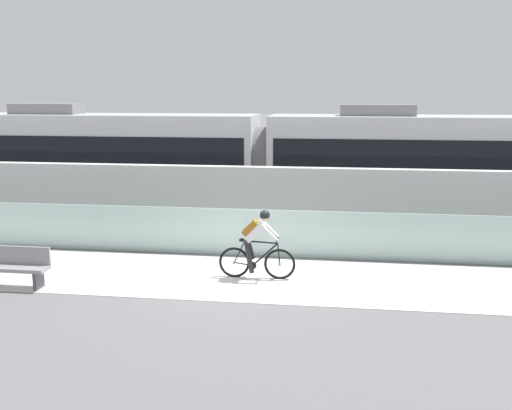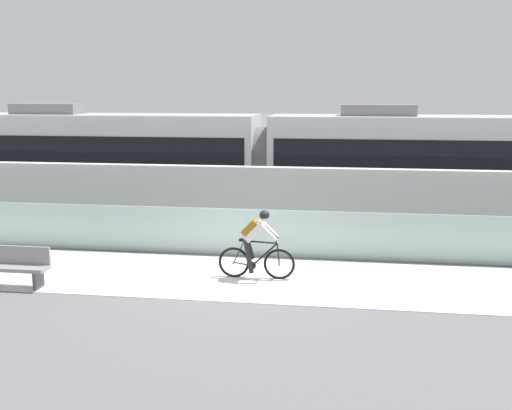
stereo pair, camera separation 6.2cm
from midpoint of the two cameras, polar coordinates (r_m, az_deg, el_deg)
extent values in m
plane|color=slate|center=(13.23, -1.40, -7.30)|extent=(200.00, 200.00, 0.00)
cube|color=silver|center=(13.23, -1.40, -7.28)|extent=(32.00, 3.20, 0.01)
cube|color=#ADC6C1|center=(14.82, -0.29, -2.78)|extent=(32.00, 0.05, 1.23)
cube|color=silver|center=(16.47, 0.57, 0.21)|extent=(32.00, 0.36, 2.11)
cube|color=#595654|center=(19.10, 1.48, -1.47)|extent=(32.00, 0.08, 0.01)
cube|color=#595654|center=(20.49, 1.92, -0.59)|extent=(32.00, 0.08, 0.01)
cube|color=silver|center=(21.01, -15.19, 4.56)|extent=(11.00, 2.50, 3.10)
cube|color=black|center=(20.97, -15.23, 5.51)|extent=(10.56, 2.54, 1.04)
cube|color=orange|center=(21.20, -15.00, 0.88)|extent=(10.78, 2.53, 0.28)
cube|color=slate|center=(21.73, -20.30, 9.05)|extent=(2.40, 1.10, 0.36)
cube|color=#232326|center=(22.81, -23.17, 0.63)|extent=(1.40, 1.88, 0.20)
cylinder|color=black|center=(22.22, -24.09, 0.13)|extent=(0.60, 0.10, 0.60)
cylinder|color=black|center=(23.43, -22.27, 0.81)|extent=(0.60, 0.10, 0.60)
cube|color=#232326|center=(20.15, -5.68, 0.19)|extent=(1.40, 1.88, 0.20)
cylinder|color=black|center=(19.48, -6.16, -0.39)|extent=(0.60, 0.10, 0.60)
cylinder|color=black|center=(20.85, -5.23, 0.40)|extent=(0.60, 0.10, 0.60)
cube|color=silver|center=(19.67, 17.54, 3.99)|extent=(11.00, 2.50, 3.10)
cube|color=black|center=(19.63, 17.60, 5.01)|extent=(10.56, 2.54, 1.04)
cube|color=orange|center=(19.88, 17.31, 0.08)|extent=(10.78, 2.53, 0.28)
cube|color=slate|center=(19.30, 11.97, 9.30)|extent=(2.40, 1.10, 0.36)
cube|color=#232326|center=(19.62, 7.10, -0.14)|extent=(1.40, 1.88, 0.20)
cylinder|color=black|center=(18.93, 7.07, -0.75)|extent=(0.60, 0.10, 0.60)
cylinder|color=black|center=(20.34, 7.12, 0.09)|extent=(0.60, 0.10, 0.60)
cylinder|color=#59595B|center=(19.52, 0.63, 4.46)|extent=(0.60, 2.30, 2.30)
torus|color=black|center=(13.02, 2.26, -5.95)|extent=(0.72, 0.06, 0.72)
cylinder|color=#99999E|center=(13.02, 2.26, -5.95)|extent=(0.07, 0.10, 0.07)
torus|color=black|center=(13.16, -2.32, -5.77)|extent=(0.72, 0.06, 0.72)
cylinder|color=#99999E|center=(13.16, -2.32, -5.77)|extent=(0.07, 0.10, 0.07)
cylinder|color=black|center=(13.00, 0.78, -4.99)|extent=(0.60, 0.04, 0.58)
cylinder|color=black|center=(13.04, -0.88, -4.87)|extent=(0.22, 0.04, 0.59)
cylinder|color=black|center=(12.93, 0.38, -3.75)|extent=(0.76, 0.04, 0.07)
cylinder|color=black|center=(13.13, -1.40, -5.94)|extent=(0.43, 0.03, 0.09)
cylinder|color=black|center=(13.06, -1.80, -4.71)|extent=(0.27, 0.02, 0.53)
cylinder|color=black|center=(12.96, 2.16, -4.91)|extent=(0.08, 0.03, 0.49)
cube|color=black|center=(12.97, -1.27, -3.54)|extent=(0.24, 0.10, 0.05)
cylinder|color=black|center=(12.87, 2.06, -3.43)|extent=(0.03, 0.58, 0.03)
cylinder|color=#262628|center=(13.11, -0.48, -6.10)|extent=(0.18, 0.02, 0.18)
cube|color=silver|center=(12.89, -0.31, -2.65)|extent=(0.50, 0.28, 0.51)
cube|color=#8C5919|center=(12.88, -0.72, -2.24)|extent=(0.38, 0.30, 0.38)
sphere|color=beige|center=(12.78, 0.75, -1.18)|extent=(0.20, 0.20, 0.20)
sphere|color=black|center=(12.77, 0.76, -1.03)|extent=(0.23, 0.23, 0.23)
cylinder|color=silver|center=(12.69, 1.19, -2.83)|extent=(0.41, 0.08, 0.41)
cylinder|color=silver|center=(13.00, 1.35, -2.49)|extent=(0.41, 0.08, 0.41)
cylinder|color=black|center=(12.96, -0.85, -5.17)|extent=(0.25, 0.11, 0.79)
cylinder|color=black|center=(13.10, -0.73, -4.36)|extent=(0.25, 0.11, 0.52)
cube|color=gray|center=(13.54, -23.42, -5.83)|extent=(1.60, 0.44, 0.08)
cube|color=gray|center=(13.64, -23.07, -4.63)|extent=(1.60, 0.06, 0.40)
cube|color=#4C4C51|center=(13.32, -21.10, -7.04)|extent=(0.08, 0.36, 0.41)
camera|label=1|loc=(0.03, -90.12, -0.02)|focal=39.86mm
camera|label=2|loc=(0.03, 89.88, 0.02)|focal=39.86mm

